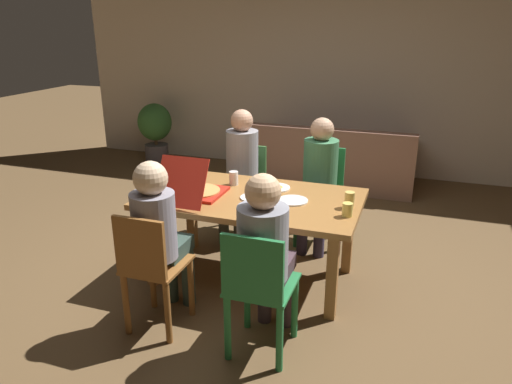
% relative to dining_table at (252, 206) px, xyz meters
% --- Properties ---
extents(ground_plane, '(20.00, 20.00, 0.00)m').
position_rel_dining_table_xyz_m(ground_plane, '(0.00, 0.00, -0.65)').
color(ground_plane, brown).
extents(back_wall, '(7.61, 0.12, 2.93)m').
position_rel_dining_table_xyz_m(back_wall, '(0.00, 3.36, 0.82)').
color(back_wall, beige).
rests_on(back_wall, ground).
extents(dining_table, '(1.73, 0.99, 0.73)m').
position_rel_dining_table_xyz_m(dining_table, '(0.00, 0.00, 0.00)').
color(dining_table, '#9C6733').
rests_on(dining_table, ground).
extents(chair_0, '(0.38, 0.42, 0.87)m').
position_rel_dining_table_xyz_m(chair_0, '(-0.40, 0.92, -0.14)').
color(chair_0, '#366833').
rests_on(chair_0, ground).
extents(person_0, '(0.31, 0.52, 1.27)m').
position_rel_dining_table_xyz_m(person_0, '(-0.40, 0.78, 0.10)').
color(person_0, '#3E4038').
rests_on(person_0, ground).
extents(chair_1, '(0.41, 0.43, 0.90)m').
position_rel_dining_table_xyz_m(chair_1, '(0.37, -0.93, -0.16)').
color(chair_1, '#24743D').
rests_on(chair_1, ground).
extents(person_1, '(0.32, 0.50, 1.22)m').
position_rel_dining_table_xyz_m(person_1, '(0.37, -0.80, 0.08)').
color(person_1, '#433037').
rests_on(person_1, ground).
extents(chair_2, '(0.41, 0.43, 0.91)m').
position_rel_dining_table_xyz_m(chair_2, '(0.37, 0.95, -0.16)').
color(chair_2, '#246E3B').
rests_on(chair_2, ground).
extents(person_2, '(0.32, 0.52, 1.23)m').
position_rel_dining_table_xyz_m(person_2, '(0.37, 0.81, 0.08)').
color(person_2, '#312B43').
rests_on(person_2, ground).
extents(chair_3, '(0.38, 0.41, 0.90)m').
position_rel_dining_table_xyz_m(chair_3, '(-0.40, -0.91, -0.16)').
color(chair_3, brown).
rests_on(chair_3, ground).
extents(person_3, '(0.30, 0.50, 1.22)m').
position_rel_dining_table_xyz_m(person_3, '(-0.40, -0.78, 0.08)').
color(person_3, '#2E4138').
rests_on(person_3, ground).
extents(pizza_box_0, '(0.39, 0.59, 0.37)m').
position_rel_dining_table_xyz_m(pizza_box_0, '(-0.43, -0.14, 0.14)').
color(pizza_box_0, '#B52315').
rests_on(pizza_box_0, dining_table).
extents(plate_0, '(0.24, 0.24, 0.03)m').
position_rel_dining_table_xyz_m(plate_0, '(0.19, -0.32, 0.10)').
color(plate_0, white).
rests_on(plate_0, dining_table).
extents(plate_1, '(0.22, 0.22, 0.03)m').
position_rel_dining_table_xyz_m(plate_1, '(0.03, -0.04, 0.10)').
color(plate_1, white).
rests_on(plate_1, dining_table).
extents(plate_2, '(0.24, 0.24, 0.03)m').
position_rel_dining_table_xyz_m(plate_2, '(0.13, 0.25, 0.10)').
color(plate_2, white).
rests_on(plate_2, dining_table).
extents(plate_3, '(0.24, 0.24, 0.01)m').
position_rel_dining_table_xyz_m(plate_3, '(0.34, -0.00, 0.09)').
color(plate_3, white).
rests_on(plate_3, dining_table).
extents(drinking_glass_0, '(0.08, 0.08, 0.12)m').
position_rel_dining_table_xyz_m(drinking_glass_0, '(-0.24, 0.22, 0.15)').
color(drinking_glass_0, silver).
rests_on(drinking_glass_0, dining_table).
extents(drinking_glass_1, '(0.07, 0.07, 0.12)m').
position_rel_dining_table_xyz_m(drinking_glass_1, '(0.77, 0.01, 0.15)').
color(drinking_glass_1, '#E2C261').
rests_on(drinking_glass_1, dining_table).
extents(drinking_glass_2, '(0.08, 0.08, 0.10)m').
position_rel_dining_table_xyz_m(drinking_glass_2, '(0.79, -0.17, 0.14)').
color(drinking_glass_2, '#E0CB5E').
rests_on(drinking_glass_2, dining_table).
extents(couch, '(2.13, 0.91, 0.81)m').
position_rel_dining_table_xyz_m(couch, '(0.15, 2.69, -0.36)').
color(couch, '#926351').
rests_on(couch, ground).
extents(potted_plant, '(0.51, 0.51, 0.89)m').
position_rel_dining_table_xyz_m(potted_plant, '(-2.57, 2.86, -0.12)').
color(potted_plant, '#595256').
rests_on(potted_plant, ground).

